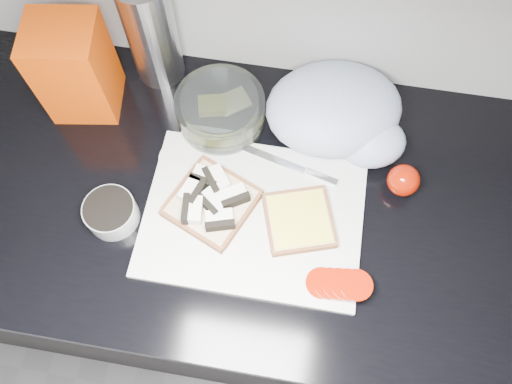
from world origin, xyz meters
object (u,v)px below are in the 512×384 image
steel_canister (151,32)px  bread_bag (75,69)px  cutting_board (253,216)px  glass_bowl (221,111)px

steel_canister → bread_bag: bearing=-142.4°
steel_canister → cutting_board: bearing=-50.3°
glass_bowl → bread_bag: bread_bag is taller
glass_bowl → bread_bag: 0.29m
glass_bowl → steel_canister: steel_canister is taller
cutting_board → steel_canister: size_ratio=1.70×
cutting_board → steel_canister: bearing=129.7°
cutting_board → glass_bowl: bearing=116.6°
glass_bowl → bread_bag: bearing=178.8°
cutting_board → bread_bag: size_ratio=1.97×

